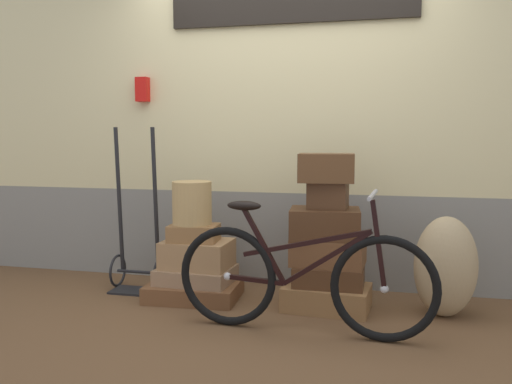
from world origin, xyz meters
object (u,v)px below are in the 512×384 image
suitcase_1 (196,275)px  suitcase_6 (328,251)px  suitcase_4 (327,297)px  suitcase_8 (328,195)px  suitcase_2 (197,254)px  wicker_basket (192,203)px  suitcase_7 (325,223)px  suitcase_0 (194,290)px  suitcase_3 (194,233)px  luggage_trolley (137,250)px  suitcase_5 (329,276)px  suitcase_9 (326,168)px  burlap_sack (446,267)px  bicycle (302,278)px

suitcase_1 → suitcase_6: 1.00m
suitcase_4 → suitcase_8: (-0.01, 0.04, 0.71)m
suitcase_2 → wicker_basket: bearing=-158.9°
suitcase_4 → suitcase_8: bearing=103.1°
suitcase_1 → suitcase_7: 1.04m
suitcase_7 → suitcase_8: suitcase_8 is taller
suitcase_0 → suitcase_3: bearing=-48.1°
wicker_basket → luggage_trolley: size_ratio=0.25×
suitcase_5 → luggage_trolley: size_ratio=0.38×
suitcase_3 → luggage_trolley: bearing=159.6°
suitcase_2 → luggage_trolley: 0.56m
suitcase_9 → suitcase_7: bearing=108.3°
suitcase_5 → wicker_basket: size_ratio=1.51×
burlap_sack → luggage_trolley: bearing=177.2°
suitcase_4 → burlap_sack: size_ratio=0.86×
suitcase_2 → suitcase_6: bearing=1.9°
wicker_basket → suitcase_2: bearing=19.5°
suitcase_2 → suitcase_3: bearing=-114.7°
suitcase_0 → suitcase_3: size_ratio=1.88×
suitcase_3 → suitcase_6: suitcase_3 is taller
suitcase_3 → burlap_sack: size_ratio=0.52×
suitcase_6 → luggage_trolley: bearing=179.0°
bicycle → suitcase_0: bearing=150.1°
suitcase_9 → bicycle: size_ratio=0.24×
suitcase_0 → luggage_trolley: size_ratio=0.52×
suitcase_7 → wicker_basket: 0.98m
suitcase_8 → wicker_basket: (-0.99, -0.01, -0.08)m
suitcase_7 → bicycle: bearing=-103.6°
suitcase_2 → wicker_basket: wicker_basket is taller
wicker_basket → suitcase_0: bearing=-43.1°
suitcase_9 → suitcase_6: bearing=29.9°
suitcase_2 → bicycle: (0.87, -0.53, 0.01)m
bicycle → suitcase_1: bearing=149.0°
suitcase_5 → wicker_basket: bearing=178.6°
suitcase_3 → luggage_trolley: luggage_trolley is taller
suitcase_5 → suitcase_7: (-0.04, 0.05, 0.36)m
suitcase_2 → burlap_sack: burlap_sack is taller
suitcase_4 → bicycle: bicycle is taller
suitcase_4 → suitcase_7: bearing=122.3°
suitcase_7 → luggage_trolley: size_ratio=0.38×
suitcase_3 → suitcase_4: bearing=-5.7°
suitcase_0 → luggage_trolley: luggage_trolley is taller
suitcase_2 → suitcase_5: suitcase_2 is taller
suitcase_2 → suitcase_9: 1.15m
suitcase_2 → suitcase_5: (0.98, -0.04, -0.10)m
suitcase_3 → suitcase_7: suitcase_7 is taller
suitcase_6 → suitcase_0: bearing=-175.2°
suitcase_4 → luggage_trolley: size_ratio=0.46×
suitcase_3 → suitcase_9: size_ratio=0.93×
suitcase_6 → luggage_trolley: luggage_trolley is taller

